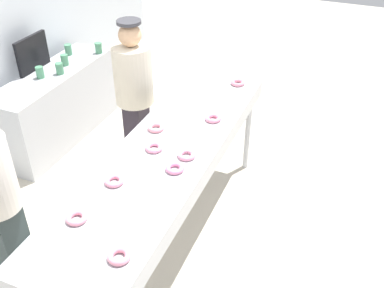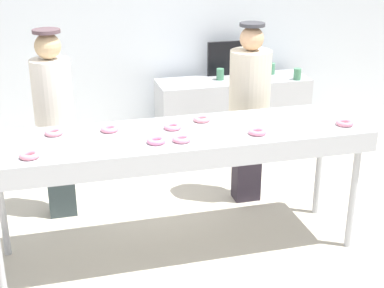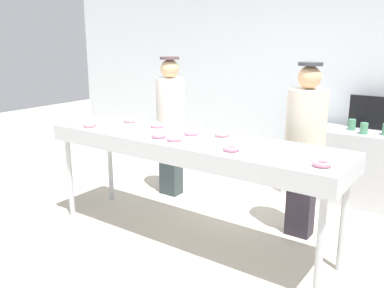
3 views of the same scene
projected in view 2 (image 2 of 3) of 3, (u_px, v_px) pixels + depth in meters
ground_plane at (180, 249)px, 4.51m from camera, size 16.00×16.00×0.00m
back_wall at (128, 21)px, 6.11m from camera, size 8.00×0.12×2.96m
fryer_conveyor at (179, 142)px, 4.16m from camera, size 2.91×0.75×1.02m
strawberry_donut_0 at (182, 139)px, 3.96m from camera, size 0.17×0.17×0.04m
strawberry_donut_1 at (30, 155)px, 3.68m from camera, size 0.18×0.18×0.04m
strawberry_donut_2 at (156, 141)px, 3.93m from camera, size 0.19×0.19×0.04m
strawberry_donut_3 at (345, 123)px, 4.27m from camera, size 0.19×0.19×0.04m
strawberry_donut_4 at (257, 132)px, 4.09m from camera, size 0.14×0.14×0.04m
strawberry_donut_5 at (110, 129)px, 4.15m from camera, size 0.18×0.18×0.04m
strawberry_donut_6 at (173, 127)px, 4.20m from camera, size 0.19×0.19×0.04m
strawberry_donut_7 at (202, 119)px, 4.36m from camera, size 0.19×0.19×0.04m
strawberry_donut_8 at (54, 132)px, 4.08m from camera, size 0.18×0.18×0.04m
worker_baker at (249, 101)px, 5.00m from camera, size 0.37×0.37×1.69m
worker_assistant at (54, 114)px, 4.73m from camera, size 0.33×0.33×1.68m
prep_counter at (232, 115)px, 6.35m from camera, size 1.72×0.52×0.85m
paper_cup_0 at (297, 74)px, 6.16m from camera, size 0.08×0.08×0.13m
paper_cup_1 at (254, 73)px, 6.20m from camera, size 0.08×0.08×0.13m
paper_cup_2 at (238, 76)px, 6.07m from camera, size 0.08×0.08×0.13m
paper_cup_3 at (271, 69)px, 6.39m from camera, size 0.08×0.08×0.13m
paper_cup_4 at (220, 74)px, 6.16m from camera, size 0.08×0.08×0.13m
menu_display at (228, 58)px, 6.31m from camera, size 0.48×0.04×0.39m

